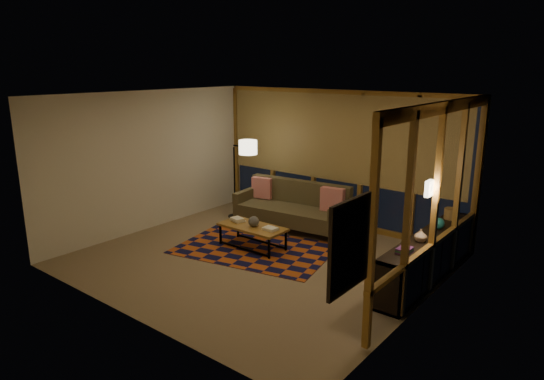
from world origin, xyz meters
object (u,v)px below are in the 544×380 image
Objects in this scene: coffee_table at (253,237)px; sofa at (291,207)px; bookshelf at (428,257)px; floor_lamp at (234,178)px.

sofa is at bearing 93.23° from coffee_table.
coffee_table is at bearing -167.32° from bookshelf.
bookshelf is at bearing -6.53° from floor_lamp.
bookshelf is (3.00, -0.61, -0.10)m from sofa.
sofa is 1.29m from coffee_table.
floor_lamp is at bearing 178.01° from sofa.
coffee_table is at bearing -92.90° from sofa.
sofa is 1.30× the size of floor_lamp.
floor_lamp reaches higher than bookshelf.
bookshelf is at bearing -17.91° from sofa.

